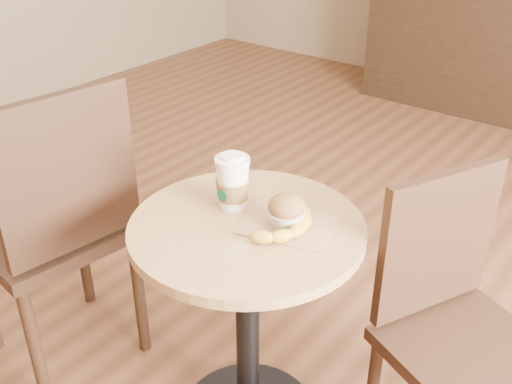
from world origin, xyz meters
TOP-DOWN VIEW (x-y plane):
  - cafe_table at (0.12, -0.06)m, footprint 0.63×0.63m
  - chair_left at (-0.54, -0.22)m, footprint 0.52×0.52m
  - chair_right at (0.63, 0.19)m, footprint 0.53×0.53m
  - kraft_bag at (0.20, -0.00)m, footprint 0.28×0.24m
  - coffee_cup at (0.03, -0.02)m, footprint 0.10×0.10m
  - muffin at (0.20, -0.01)m, footprint 0.10×0.10m
  - banana at (0.21, -0.02)m, footprint 0.17×0.26m

SIDE VIEW (x-z plane):
  - chair_right at x=0.63m, z-range 0.04..0.96m
  - cafe_table at x=0.12m, z-range 0.13..0.88m
  - chair_left at x=-0.54m, z-range 0.05..1.10m
  - kraft_bag at x=0.20m, z-range 0.75..0.75m
  - banana at x=0.21m, z-range 0.75..0.79m
  - muffin at x=0.20m, z-range 0.75..0.84m
  - coffee_cup at x=0.03m, z-range 0.74..0.90m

